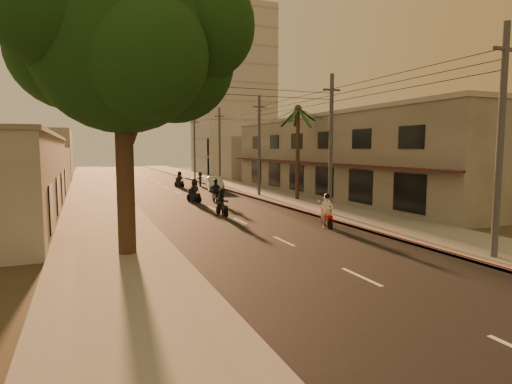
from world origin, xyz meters
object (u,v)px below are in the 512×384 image
(scooter_far_a, at_px, (194,191))
(scooter_far_c, at_px, (180,180))
(palm_tree, at_px, (298,114))
(scooter_mid_a, at_px, (222,203))
(scooter_red, at_px, (327,212))
(scooter_far_b, at_px, (200,180))
(scooter_mid_b, at_px, (216,192))
(broadleaf_tree, at_px, (131,42))
(parked_car, at_px, (215,184))

(scooter_far_a, distance_m, scooter_far_c, 13.79)
(palm_tree, bearing_deg, scooter_mid_a, -145.83)
(scooter_red, bearing_deg, scooter_far_b, 104.64)
(palm_tree, distance_m, scooter_red, 13.97)
(scooter_far_b, bearing_deg, scooter_red, -77.17)
(scooter_far_b, bearing_deg, scooter_mid_b, -87.06)
(scooter_mid_b, xyz_separation_m, scooter_far_b, (2.67, 15.08, -0.10))
(scooter_mid_a, xyz_separation_m, scooter_mid_b, (1.47, 6.41, 0.05))
(broadleaf_tree, distance_m, scooter_far_a, 18.52)
(parked_car, bearing_deg, scooter_mid_a, -95.15)
(scooter_red, bearing_deg, palm_tree, 84.72)
(scooter_far_a, bearing_deg, palm_tree, -33.66)
(palm_tree, bearing_deg, scooter_mid_b, 173.83)
(scooter_mid_b, height_order, scooter_far_c, scooter_mid_b)
(scooter_far_c, bearing_deg, broadleaf_tree, -126.85)
(broadleaf_tree, xyz_separation_m, scooter_red, (10.33, 2.15, -7.63))
(scooter_far_a, bearing_deg, scooter_red, -94.64)
(scooter_far_a, distance_m, scooter_far_b, 14.59)
(parked_car, bearing_deg, broadleaf_tree, -103.73)
(scooter_mid_b, xyz_separation_m, scooter_far_a, (-1.45, 1.08, 0.01))
(broadleaf_tree, bearing_deg, scooter_mid_b, 62.08)
(scooter_far_c, bearing_deg, scooter_mid_a, -116.28)
(broadleaf_tree, relative_size, scooter_red, 6.37)
(broadleaf_tree, relative_size, scooter_mid_a, 6.52)
(scooter_red, bearing_deg, scooter_far_c, 109.75)
(scooter_mid_a, bearing_deg, broadleaf_tree, -132.41)
(scooter_red, relative_size, scooter_far_b, 1.13)
(palm_tree, relative_size, scooter_mid_a, 4.42)
(scooter_far_b, bearing_deg, palm_tree, -62.13)
(scooter_mid_a, height_order, scooter_mid_b, scooter_mid_b)
(scooter_mid_b, distance_m, scooter_far_c, 14.77)
(scooter_far_c, bearing_deg, scooter_far_a, -118.70)
(scooter_red, distance_m, parked_car, 22.20)
(palm_tree, relative_size, scooter_far_a, 4.24)
(scooter_mid_a, xyz_separation_m, scooter_far_b, (4.15, 21.49, -0.06))
(palm_tree, distance_m, scooter_far_b, 17.57)
(scooter_mid_a, height_order, scooter_far_c, scooter_far_c)
(parked_car, bearing_deg, scooter_red, -80.85)
(broadleaf_tree, height_order, scooter_red, broadleaf_tree)
(broadleaf_tree, bearing_deg, parked_car, 66.60)
(broadleaf_tree, distance_m, scooter_far_c, 31.37)
(palm_tree, bearing_deg, broadleaf_tree, -136.52)
(broadleaf_tree, xyz_separation_m, scooter_mid_a, (6.26, 8.18, -7.65))
(scooter_mid_b, distance_m, scooter_far_a, 1.81)
(scooter_mid_b, height_order, scooter_far_a, scooter_mid_b)
(broadleaf_tree, xyz_separation_m, scooter_far_b, (10.41, 29.68, -7.71))
(scooter_mid_a, height_order, scooter_far_a, scooter_far_a)
(broadleaf_tree, relative_size, scooter_far_c, 6.58)
(scooter_mid_a, xyz_separation_m, scooter_far_c, (1.72, 21.18, 0.01))
(broadleaf_tree, distance_m, palm_tree, 20.18)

